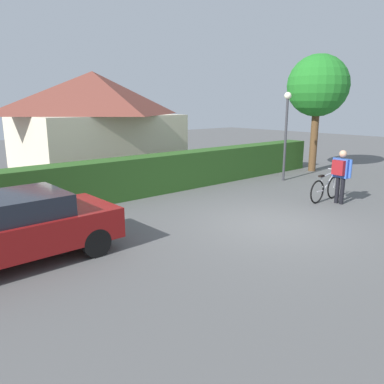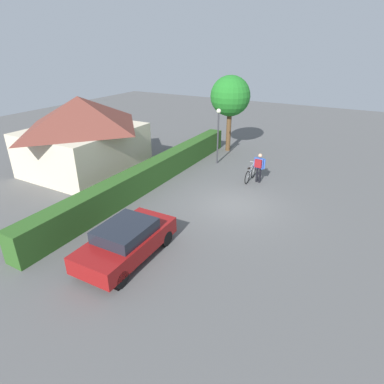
# 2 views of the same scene
# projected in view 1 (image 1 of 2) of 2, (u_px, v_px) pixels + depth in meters

# --- Properties ---
(ground_plane) EXTENTS (60.00, 60.00, 0.00)m
(ground_plane) POSITION_uv_depth(u_px,v_px,m) (272.00, 224.00, 9.79)
(ground_plane) COLOR #575757
(hedge_row) EXTENTS (16.56, 0.90, 1.34)m
(hedge_row) POSITION_uv_depth(u_px,v_px,m) (160.00, 173.00, 13.32)
(hedge_row) COLOR #2C5720
(hedge_row) RESTS_ON ground
(house_distant) EXTENTS (6.53, 5.68, 4.46)m
(house_distant) POSITION_uv_depth(u_px,v_px,m) (95.00, 122.00, 16.59)
(house_distant) COLOR beige
(house_distant) RESTS_ON ground
(parked_car_near) EXTENTS (4.02, 1.89, 1.37)m
(parked_car_near) POSITION_uv_depth(u_px,v_px,m) (12.00, 227.00, 7.29)
(parked_car_near) COLOR maroon
(parked_car_near) RESTS_ON ground
(bicycle) EXTENTS (1.74, 0.50, 0.99)m
(bicycle) POSITION_uv_depth(u_px,v_px,m) (326.00, 189.00, 12.10)
(bicycle) COLOR black
(bicycle) RESTS_ON ground
(person_rider) EXTENTS (0.39, 0.68, 1.69)m
(person_rider) POSITION_uv_depth(u_px,v_px,m) (341.00, 172.00, 11.61)
(person_rider) COLOR black
(person_rider) RESTS_ON ground
(street_lamp) EXTENTS (0.28, 0.28, 3.54)m
(street_lamp) POSITION_uv_depth(u_px,v_px,m) (286.00, 123.00, 14.93)
(street_lamp) COLOR #38383D
(street_lamp) RESTS_ON ground
(tree_kerbside) EXTENTS (2.74, 2.74, 5.26)m
(tree_kerbside) POSITION_uv_depth(u_px,v_px,m) (318.00, 86.00, 16.81)
(tree_kerbside) COLOR brown
(tree_kerbside) RESTS_ON ground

